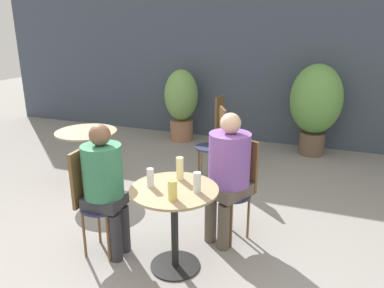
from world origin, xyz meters
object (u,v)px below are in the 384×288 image
(bistro_chair_2, at_px, (217,138))
(potted_plant_0, at_px, (181,101))
(cafe_table_near, at_px, (174,210))
(beer_glass_1, at_px, (197,182))
(bistro_chair_3, at_px, (224,123))
(bistro_chair_0, at_px, (238,180))
(beer_glass_2, at_px, (180,168))
(bistro_chair_1, at_px, (91,193))
(seated_person_1, at_px, (105,180))
(beer_glass_3, at_px, (150,178))
(cafe_table_far, at_px, (87,145))
(beer_glass_0, at_px, (173,190))
(seated_person_0, at_px, (228,168))
(potted_plant_1, at_px, (316,103))

(bistro_chair_2, height_order, potted_plant_0, potted_plant_0)
(cafe_table_near, xyz_separation_m, bistro_chair_2, (-0.23, 1.89, 0.04))
(beer_glass_1, bearing_deg, bistro_chair_3, 101.73)
(bistro_chair_3, bearing_deg, bistro_chair_0, -155.94)
(beer_glass_2, bearing_deg, bistro_chair_1, -163.06)
(bistro_chair_3, distance_m, seated_person_1, 2.73)
(beer_glass_3, bearing_deg, cafe_table_far, 141.44)
(beer_glass_3, bearing_deg, potted_plant_0, 108.54)
(beer_glass_1, bearing_deg, bistro_chair_2, 102.69)
(bistro_chair_1, distance_m, potted_plant_0, 3.47)
(bistro_chair_1, relative_size, beer_glass_3, 6.25)
(cafe_table_near, xyz_separation_m, bistro_chair_1, (-0.77, -0.04, 0.04))
(beer_glass_0, bearing_deg, beer_glass_2, 104.60)
(cafe_table_near, bearing_deg, bistro_chair_2, 96.99)
(bistro_chair_2, height_order, seated_person_0, seated_person_0)
(seated_person_0, bearing_deg, cafe_table_near, -90.00)
(cafe_table_far, relative_size, bistro_chair_0, 0.77)
(bistro_chair_2, xyz_separation_m, beer_glass_0, (0.30, -2.07, 0.23))
(cafe_table_near, xyz_separation_m, cafe_table_far, (-1.66, 1.14, 0.01))
(beer_glass_0, bearing_deg, bistro_chair_1, 170.17)
(bistro_chair_3, xyz_separation_m, beer_glass_0, (0.43, -2.86, 0.23))
(bistro_chair_2, bearing_deg, beer_glass_2, -20.54)
(cafe_table_far, bearing_deg, beer_glass_1, -31.52)
(bistro_chair_1, bearing_deg, potted_plant_1, -27.96)
(cafe_table_far, bearing_deg, beer_glass_0, -37.39)
(cafe_table_near, relative_size, bistro_chair_1, 0.75)
(beer_glass_1, bearing_deg, beer_glass_2, 139.82)
(seated_person_0, distance_m, potted_plant_0, 3.26)
(bistro_chair_3, xyz_separation_m, beer_glass_2, (0.33, -2.49, 0.25))
(bistro_chair_0, distance_m, beer_glass_0, 0.94)
(beer_glass_0, distance_m, potted_plant_1, 3.68)
(beer_glass_3, bearing_deg, bistro_chair_2, 91.23)
(seated_person_0, height_order, beer_glass_0, seated_person_0)
(bistro_chair_0, relative_size, bistro_chair_1, 1.00)
(cafe_table_far, xyz_separation_m, beer_glass_2, (1.63, -0.95, 0.28))
(beer_glass_1, bearing_deg, bistro_chair_1, -177.68)
(beer_glass_3, relative_size, potted_plant_1, 0.11)
(bistro_chair_0, bearing_deg, potted_plant_0, 149.44)
(cafe_table_far, distance_m, bistro_chair_2, 1.61)
(cafe_table_far, bearing_deg, seated_person_1, -48.44)
(bistro_chair_0, height_order, beer_glass_0, bistro_chair_0)
(beer_glass_0, xyz_separation_m, beer_glass_2, (-0.10, 0.37, 0.02))
(bistro_chair_1, xyz_separation_m, beer_glass_1, (0.96, 0.04, 0.23))
(cafe_table_near, xyz_separation_m, seated_person_1, (-0.62, -0.03, 0.18))
(potted_plant_1, bearing_deg, beer_glass_1, -101.12)
(seated_person_0, relative_size, beer_glass_1, 7.58)
(beer_glass_0, distance_m, beer_glass_1, 0.22)
(bistro_chair_3, bearing_deg, cafe_table_near, -168.00)
(cafe_table_near, relative_size, beer_glass_0, 4.70)
(cafe_table_far, distance_m, potted_plant_1, 3.40)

